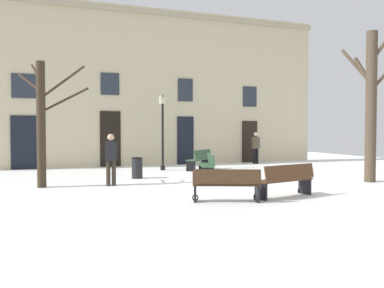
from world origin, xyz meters
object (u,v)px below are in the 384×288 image
(tree_right_of_center, at_px, (42,121))
(streetlamp, at_px, (163,123))
(tree_center, at_px, (371,103))
(person_by_shop_door, at_px, (111,157))
(person_crossing_plaza, at_px, (256,146))
(bench_back_to_back_left, at_px, (200,159))
(bench_near_center_tree, at_px, (286,180))
(litter_bin, at_px, (137,168))
(bench_back_to_back_right, at_px, (207,165))
(bench_by_litter_bin, at_px, (226,184))

(tree_right_of_center, bearing_deg, streetlamp, 37.42)
(tree_center, relative_size, person_by_shop_door, 3.23)
(person_crossing_plaza, bearing_deg, bench_back_to_back_left, 25.63)
(streetlamp, distance_m, person_crossing_plaza, 5.97)
(tree_center, xyz_separation_m, person_crossing_plaza, (-0.07, 8.08, -1.85))
(bench_near_center_tree, distance_m, person_crossing_plaza, 10.89)
(tree_right_of_center, distance_m, bench_near_center_tree, 7.78)
(litter_bin, xyz_separation_m, person_crossing_plaza, (7.42, 4.22, 0.54))
(tree_right_of_center, height_order, bench_near_center_tree, tree_right_of_center)
(tree_center, xyz_separation_m, person_by_shop_door, (-8.75, 2.14, -1.84))
(tree_center, distance_m, bench_back_to_back_right, 6.30)
(bench_back_to_back_left, height_order, person_crossing_plaza, person_crossing_plaza)
(bench_near_center_tree, bearing_deg, tree_center, -172.79)
(tree_right_of_center, relative_size, streetlamp, 1.17)
(tree_center, distance_m, bench_near_center_tree, 5.49)
(bench_back_to_back_right, relative_size, person_crossing_plaza, 1.13)
(litter_bin, xyz_separation_m, person_by_shop_door, (-1.26, -1.72, 0.55))
(streetlamp, height_order, bench_back_to_back_left, streetlamp)
(tree_right_of_center, xyz_separation_m, bench_back_to_back_left, (6.77, 3.47, -1.66))
(streetlamp, height_order, person_by_shop_door, streetlamp)
(bench_back_to_back_left, distance_m, bench_back_to_back_right, 2.86)
(litter_bin, height_order, bench_near_center_tree, bench_near_center_tree)
(bench_back_to_back_left, relative_size, bench_back_to_back_right, 0.81)
(person_crossing_plaza, bearing_deg, tree_right_of_center, 25.80)
(tree_center, distance_m, person_crossing_plaza, 8.29)
(tree_center, distance_m, person_by_shop_door, 9.20)
(bench_by_litter_bin, relative_size, bench_near_center_tree, 0.92)
(tree_center, bearing_deg, streetlamp, 131.20)
(litter_bin, relative_size, person_by_shop_door, 0.46)
(tree_right_of_center, xyz_separation_m, person_crossing_plaza, (10.79, 5.51, -1.20))
(streetlamp, bearing_deg, bench_back_to_back_right, -75.19)
(tree_center, bearing_deg, person_by_shop_door, 166.25)
(tree_center, xyz_separation_m, litter_bin, (-7.49, 3.86, -2.40))
(litter_bin, bearing_deg, streetlamp, 56.06)
(bench_near_center_tree, bearing_deg, bench_back_to_back_left, -107.91)
(bench_back_to_back_right, distance_m, person_by_shop_door, 4.09)
(bench_back_to_back_left, xyz_separation_m, bench_back_to_back_right, (-0.76, -2.75, 0.01))
(bench_by_litter_bin, bearing_deg, bench_back_to_back_left, -84.83)
(streetlamp, relative_size, person_by_shop_door, 2.01)
(tree_right_of_center, height_order, bench_by_litter_bin, tree_right_of_center)
(person_crossing_plaza, bearing_deg, litter_bin, 28.36)
(bench_near_center_tree, relative_size, person_by_shop_door, 1.13)
(litter_bin, xyz_separation_m, bench_near_center_tree, (2.85, -5.66, 0.08))
(tree_center, relative_size, litter_bin, 7.03)
(bench_near_center_tree, xyz_separation_m, person_by_shop_door, (-4.11, 3.93, 0.47))
(tree_center, height_order, tree_right_of_center, tree_center)
(bench_by_litter_bin, xyz_separation_m, bench_back_to_back_right, (1.64, 5.22, 0.03))
(bench_by_litter_bin, bearing_deg, tree_center, -141.54)
(person_crossing_plaza, distance_m, person_by_shop_door, 10.52)
(tree_right_of_center, relative_size, bench_by_litter_bin, 2.27)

